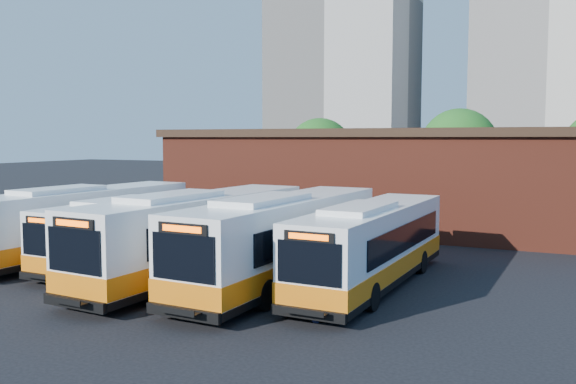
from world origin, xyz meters
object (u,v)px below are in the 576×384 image
at_px(bus_east, 372,248).
at_px(transit_worker, 317,292).
at_px(bus_farwest, 85,224).
at_px(bus_west, 137,232).
at_px(bus_midwest, 197,238).
at_px(bus_mideast, 283,243).

relative_size(bus_east, transit_worker, 6.50).
relative_size(bus_farwest, bus_west, 1.13).
bearing_deg(bus_west, transit_worker, -22.33).
height_order(bus_midwest, transit_worker, bus_midwest).
xyz_separation_m(bus_farwest, transit_worker, (14.38, -4.98, -0.65)).
bearing_deg(bus_farwest, transit_worker, -15.48).
xyz_separation_m(bus_farwest, bus_midwest, (7.55, -1.49, 0.06)).
bearing_deg(bus_farwest, bus_midwest, -7.58).
relative_size(bus_mideast, bus_east, 1.09).
bearing_deg(bus_west, bus_farwest, -178.22).
height_order(bus_midwest, bus_mideast, bus_midwest).
relative_size(bus_midwest, transit_worker, 7.13).
bearing_deg(bus_farwest, bus_east, 4.47).
bearing_deg(bus_mideast, transit_worker, -49.54).
relative_size(bus_west, bus_midwest, 0.85).
relative_size(bus_farwest, bus_midwest, 0.96).
xyz_separation_m(bus_farwest, bus_west, (3.22, 0.00, -0.18)).
relative_size(bus_farwest, bus_east, 1.06).
distance_m(bus_midwest, transit_worker, 7.70).
height_order(bus_west, bus_mideast, bus_mideast).
height_order(bus_farwest, bus_mideast, bus_mideast).
bearing_deg(bus_east, bus_west, -177.14).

